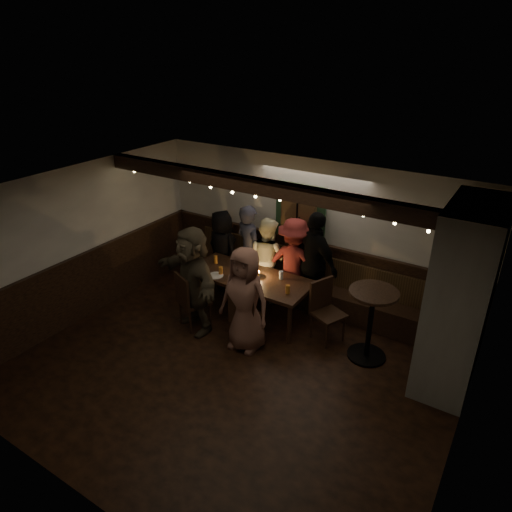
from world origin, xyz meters
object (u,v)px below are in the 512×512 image
Objects in this scene: chair_near_left at (189,298)px; person_e at (315,263)px; dining_table at (249,279)px; person_b at (249,251)px; chair_near_right at (244,315)px; person_f at (193,280)px; chair_end at (325,306)px; person_d at (294,263)px; person_g at (245,300)px; person_a at (222,249)px; person_c at (267,258)px; high_top at (371,316)px.

person_e is (1.48, 1.59, 0.36)m from chair_near_left.
person_b is at bearing 123.21° from dining_table.
person_f reaches higher than chair_near_right.
chair_end is 0.57× the size of person_b.
person_g is (-0.01, -1.54, 0.02)m from person_d.
dining_table is 1.40× the size of person_a.
dining_table is 2.13× the size of chair_end.
person_c reaches higher than dining_table.
high_top reaches higher than chair_near_right.
chair_end is at bearing -176.04° from person_b.
person_f is at bearing 31.45° from chair_near_left.
person_d is (-0.91, 0.65, 0.26)m from chair_end.
high_top is at bearing -0.96° from dining_table.
chair_near_left is 0.59× the size of person_g.
chair_near_right is 1.60m from person_e.
person_a is 0.97× the size of person_c.
person_g is at bearing 148.33° from person_a.
person_b is (-1.78, 0.56, 0.31)m from chair_end.
dining_table is 1.29× the size of person_d.
person_c is at bearing 70.41° from chair_near_left.
person_f is at bearing -154.85° from chair_end.
person_d is 0.91× the size of person_f.
person_d is 0.89× the size of person_e.
person_f is 1.07× the size of person_g.
person_g is at bearing 83.39° from person_d.
person_g reaches higher than chair_near_left.
person_e is at bearing 173.15° from person_d.
person_d reaches higher than chair_end.
person_f is at bearing 179.72° from person_g.
person_e reaches higher than chair_near_left.
person_a is (-0.41, 1.50, 0.20)m from chair_near_left.
chair_near_right is at bearing -158.11° from high_top.
person_b is at bearing 119.97° from chair_near_right.
person_b is at bearing -167.58° from person_a.
dining_table is 1.26× the size of person_g.
person_e is (-0.51, 0.64, 0.35)m from chair_end.
person_f reaches higher than chair_near_left.
chair_near_left is 1.11m from person_g.
person_g reaches higher than high_top.
chair_end is 1.31m from person_g.
person_b is at bearing 28.50° from person_e.
person_d is (0.52, 0.03, 0.04)m from person_c.
chair_near_left is 1.57m from person_a.
person_c reaches higher than high_top.
person_f is (-2.69, -0.77, 0.18)m from high_top.
person_a is 1.54m from person_f.
person_b is (0.61, -0.00, 0.11)m from person_a.
person_c is at bearing -149.03° from person_b.
chair_near_right is 0.60× the size of person_c.
chair_near_left reaches higher than chair_near_right.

